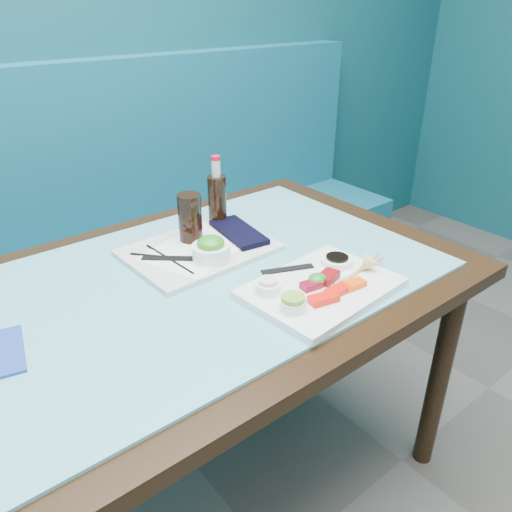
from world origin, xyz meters
TOP-DOWN VIEW (x-y plane):
  - booth_bench at (0.00, 2.29)m, footprint 3.00×0.56m
  - dining_table at (0.00, 1.45)m, footprint 1.40×0.90m
  - glass_top at (0.00, 1.45)m, footprint 1.22×0.76m
  - sashimi_plate at (0.20, 1.21)m, footprint 0.37×0.28m
  - salmon_left at (0.15, 1.15)m, footprint 0.07×0.05m
  - salmon_mid at (0.20, 1.16)m, footprint 0.06×0.03m
  - salmon_right at (0.25, 1.15)m, footprint 0.06×0.03m
  - tuna_left at (0.17, 1.21)m, footprint 0.05×0.04m
  - tuna_right at (0.23, 1.21)m, footprint 0.07×0.05m
  - seaweed_garnish at (0.20, 1.22)m, footprint 0.05×0.04m
  - ramekin_wasabi at (0.08, 1.17)m, footprint 0.07×0.07m
  - wasabi_fill at (0.08, 1.17)m, footprint 0.06×0.06m
  - ramekin_ginger at (0.08, 1.26)m, footprint 0.06×0.06m
  - ginger_fill at (0.08, 1.26)m, footprint 0.05×0.05m
  - soy_dish at (0.31, 1.26)m, footprint 0.11×0.11m
  - soy_fill at (0.31, 1.26)m, footprint 0.06×0.06m
  - lemon_wedge at (0.35, 1.18)m, footprint 0.06×0.05m
  - chopstick_sleeve at (0.19, 1.31)m, footprint 0.13×0.07m
  - wooden_chopstick_a at (0.31, 1.19)m, footprint 0.22×0.06m
  - wooden_chopstick_b at (0.32, 1.19)m, footprint 0.20×0.02m
  - serving_tray at (0.09, 1.56)m, footprint 0.39×0.30m
  - paper_placemat at (0.09, 1.56)m, footprint 0.35×0.30m
  - seaweed_bowl at (0.08, 1.49)m, footprint 0.12×0.12m
  - seaweed_salad at (0.08, 1.49)m, footprint 0.09×0.09m
  - cola_glass at (0.10, 1.62)m, footprint 0.09×0.09m
  - navy_pouch at (0.22, 1.56)m, footprint 0.12×0.22m
  - fork at (0.21, 1.67)m, footprint 0.04×0.10m
  - black_chopstick_a at (-0.01, 1.55)m, footprint 0.02×0.21m
  - black_chopstick_b at (-0.01, 1.55)m, footprint 0.15×0.18m
  - tray_sleeve at (-0.01, 1.55)m, footprint 0.13×0.12m
  - cola_bottle_body at (0.23, 1.67)m, footprint 0.06×0.06m
  - cola_bottle_neck at (0.23, 1.67)m, footprint 0.03×0.03m
  - cola_bottle_cap at (0.23, 1.67)m, footprint 0.03×0.03m

SIDE VIEW (x-z plane):
  - booth_bench at x=0.00m, z-range -0.21..0.96m
  - dining_table at x=0.00m, z-range 0.29..1.04m
  - glass_top at x=0.00m, z-range 0.75..0.76m
  - serving_tray at x=0.09m, z-range 0.76..0.77m
  - sashimi_plate at x=0.20m, z-range 0.76..0.78m
  - paper_placemat at x=0.09m, z-range 0.77..0.77m
  - tray_sleeve at x=-0.01m, z-range 0.77..0.78m
  - black_chopstick_a at x=-0.01m, z-range 0.77..0.78m
  - black_chopstick_b at x=-0.01m, z-range 0.77..0.78m
  - chopstick_sleeve at x=0.19m, z-range 0.78..0.78m
  - fork at x=0.21m, z-range 0.77..0.78m
  - wooden_chopstick_b at x=0.32m, z-range 0.78..0.78m
  - wooden_chopstick_a at x=0.31m, z-range 0.78..0.78m
  - navy_pouch at x=0.22m, z-range 0.77..0.79m
  - salmon_right at x=0.25m, z-range 0.78..0.79m
  - salmon_mid at x=0.20m, z-range 0.78..0.79m
  - tuna_left at x=0.17m, z-range 0.78..0.79m
  - soy_dish at x=0.31m, z-range 0.78..0.79m
  - salmon_left at x=0.15m, z-range 0.78..0.79m
  - tuna_right at x=0.23m, z-range 0.78..0.80m
  - ramekin_wasabi at x=0.08m, z-range 0.78..0.80m
  - ramekin_ginger at x=0.08m, z-range 0.78..0.80m
  - seaweed_garnish at x=0.20m, z-range 0.78..0.80m
  - seaweed_bowl at x=0.08m, z-range 0.77..0.81m
  - soy_fill at x=0.31m, z-range 0.79..0.80m
  - lemon_wedge at x=0.35m, z-range 0.78..0.82m
  - wasabi_fill at x=0.08m, z-range 0.80..0.81m
  - ginger_fill at x=0.08m, z-range 0.80..0.81m
  - seaweed_salad at x=0.08m, z-range 0.80..0.84m
  - cola_bottle_body at x=0.23m, z-range 0.76..0.92m
  - cola_glass at x=0.10m, z-range 0.77..0.91m
  - cola_bottle_neck at x=0.23m, z-range 0.92..0.97m
  - cola_bottle_cap at x=0.23m, z-range 0.97..0.98m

